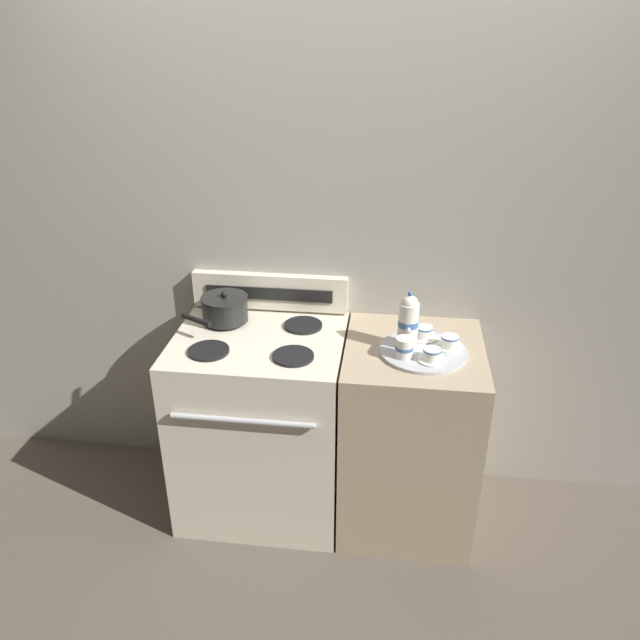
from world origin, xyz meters
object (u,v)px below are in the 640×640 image
stove (262,423)px  creamer_jug (405,347)px  saucepan (225,308)px  teapot (408,321)px  teacup_left (450,342)px  serving_tray (423,351)px  teacup_right (432,355)px  teacup_front (424,333)px

stove → creamer_jug: (0.62, -0.10, 0.50)m
saucepan → teapot: size_ratio=1.26×
teacup_left → stove: bearing=179.7°
saucepan → serving_tray: bearing=-10.9°
stove → teacup_left: teacup_left is taller
teacup_right → stove: bearing=170.9°
serving_tray → creamer_jug: (-0.08, -0.06, 0.05)m
teacup_left → teacup_right: size_ratio=1.00×
teacup_right → teacup_left: bearing=55.9°
stove → serving_tray: (0.70, -0.03, 0.45)m
teapot → teacup_left: 0.20m
teacup_right → creamer_jug: bearing=170.1°
teapot → teacup_left: teapot is taller
saucepan → teacup_left: 0.99m
teacup_front → stove: bearing=-174.3°
saucepan → teacup_right: 0.94m
saucepan → serving_tray: saucepan is taller
teacup_left → serving_tray: bearing=-164.8°
serving_tray → teacup_right: size_ratio=3.23×
stove → saucepan: bearing=142.7°
teapot → creamer_jug: bearing=-96.6°
stove → serving_tray: size_ratio=2.50×
teacup_front → creamer_jug: creamer_jug is taller
stove → teapot: (0.63, -0.01, 0.57)m
teacup_right → creamer_jug: creamer_jug is taller
creamer_jug → teacup_right: bearing=-9.9°
stove → teacup_right: 0.88m
stove → saucepan: size_ratio=2.91×
stove → teacup_front: (0.70, 0.07, 0.48)m
stove → teapot: 0.85m
teacup_left → teapot: bearing=-179.0°
teacup_front → creamer_jug: 0.19m
teacup_right → teacup_front: same height
teapot → teacup_left: bearing=1.0°
stove → serving_tray: serving_tray is taller
saucepan → teapot: 0.82m
creamer_jug → teapot: bearing=83.4°
saucepan → teapot: (0.80, -0.14, 0.06)m
serving_tray → teacup_front: 0.11m
teapot → teacup_right: teapot is taller
teapot → saucepan: bearing=170.0°
teacup_left → teacup_right: (-0.08, -0.11, 0.00)m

